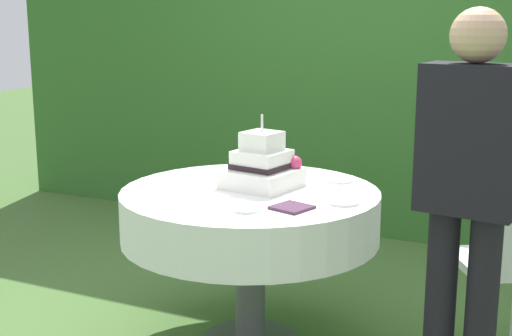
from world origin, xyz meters
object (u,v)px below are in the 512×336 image
(serving_plate_near, at_px, (344,202))
(standing_person, at_px, (468,191))
(serving_plate_far, at_px, (339,180))
(garden_chair, at_px, (510,254))
(cake_table, at_px, (250,216))
(napkin_stack, at_px, (292,207))
(serving_plate_left, at_px, (246,210))
(wedding_cake, at_px, (263,167))

(serving_plate_near, distance_m, standing_person, 0.60)
(serving_plate_far, bearing_deg, garden_chair, -4.75)
(cake_table, height_order, serving_plate_near, serving_plate_near)
(standing_person, bearing_deg, napkin_stack, 178.62)
(serving_plate_far, xyz_separation_m, serving_plate_left, (-0.17, -0.68, 0.00))
(serving_plate_far, distance_m, garden_chair, 0.86)
(napkin_stack, height_order, standing_person, standing_person)
(standing_person, bearing_deg, serving_plate_near, 160.45)
(cake_table, bearing_deg, serving_plate_left, -66.44)
(garden_chair, bearing_deg, standing_person, -103.11)
(serving_plate_far, height_order, napkin_stack, same)
(serving_plate_near, relative_size, garden_chair, 0.15)
(serving_plate_near, bearing_deg, serving_plate_left, -138.84)
(cake_table, xyz_separation_m, serving_plate_left, (0.14, -0.33, 0.13))
(serving_plate_far, distance_m, standing_person, 0.93)
(napkin_stack, relative_size, garden_chair, 0.16)
(serving_plate_left, xyz_separation_m, napkin_stack, (0.16, 0.11, 0.00))
(cake_table, distance_m, serving_plate_near, 0.49)
(cake_table, relative_size, serving_plate_left, 10.85)
(wedding_cake, height_order, garden_chair, wedding_cake)
(cake_table, relative_size, garden_chair, 1.36)
(cake_table, distance_m, wedding_cake, 0.24)
(cake_table, relative_size, wedding_cake, 3.38)
(garden_chair, xyz_separation_m, standing_person, (-0.12, -0.52, 0.39))
(serving_plate_left, bearing_deg, wedding_cake, 105.80)
(garden_chair, bearing_deg, cake_table, -165.77)
(serving_plate_far, relative_size, standing_person, 0.09)
(standing_person, bearing_deg, cake_table, 167.17)
(serving_plate_left, relative_size, standing_person, 0.07)
(wedding_cake, distance_m, serving_plate_left, 0.43)
(cake_table, distance_m, napkin_stack, 0.39)
(garden_chair, relative_size, standing_person, 0.56)
(serving_plate_near, bearing_deg, cake_table, 175.40)
(wedding_cake, bearing_deg, serving_plate_far, 43.77)
(cake_table, height_order, standing_person, standing_person)
(wedding_cake, distance_m, garden_chair, 1.18)
(napkin_stack, bearing_deg, serving_plate_far, 88.65)
(cake_table, xyz_separation_m, standing_person, (1.02, -0.23, 0.28))
(serving_plate_near, relative_size, standing_person, 0.08)
(wedding_cake, bearing_deg, standing_person, -17.52)
(wedding_cake, relative_size, serving_plate_left, 3.21)
(napkin_stack, bearing_deg, standing_person, -1.38)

